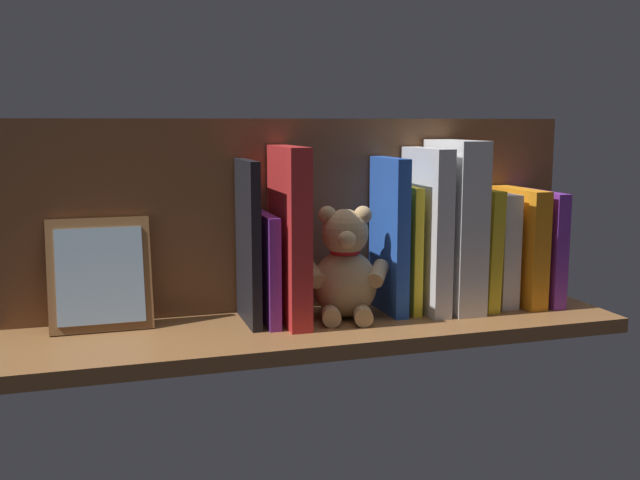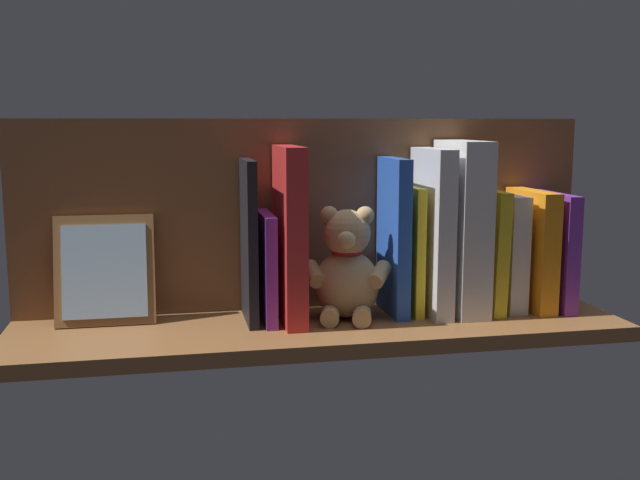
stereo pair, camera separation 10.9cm
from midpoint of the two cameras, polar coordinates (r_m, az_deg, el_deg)
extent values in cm
cube|color=brown|center=(112.16, -2.81, -6.83)|extent=(90.73, 24.34, 2.20)
cube|color=brown|center=(118.42, -4.07, 1.97)|extent=(90.73, 1.50, 30.02)
cube|color=purple|center=(126.39, 14.01, -0.50)|extent=(2.27, 13.69, 18.40)
cube|color=orange|center=(124.62, 12.57, -0.47)|extent=(3.01, 13.51, 18.86)
cube|color=silver|center=(123.59, 10.74, -0.63)|extent=(3.03, 11.59, 18.25)
cube|color=yellow|center=(121.35, 9.43, -0.58)|extent=(2.49, 12.91, 19.11)
cube|color=silver|center=(118.42, 7.68, 1.10)|extent=(4.86, 13.72, 26.70)
cube|color=silver|center=(116.73, 5.49, 0.74)|extent=(2.86, 13.56, 25.56)
cube|color=yellow|center=(117.13, 3.84, -0.65)|extent=(1.41, 11.18, 19.75)
cube|color=blue|center=(115.64, 2.62, 0.33)|extent=(2.15, 11.60, 24.12)
ellipsoid|color=tan|center=(113.24, -0.85, -3.39)|extent=(11.76, 11.02, 10.37)
sphere|color=tan|center=(111.81, -0.86, 0.55)|extent=(7.13, 7.13, 7.13)
sphere|color=tan|center=(111.56, 0.51, 1.91)|extent=(2.75, 2.75, 2.75)
sphere|color=tan|center=(111.40, -2.23, 1.90)|extent=(2.75, 2.75, 2.75)
sphere|color=#DBB77F|center=(108.90, -0.81, 0.03)|extent=(2.75, 2.75, 2.75)
cylinder|color=tan|center=(111.85, 1.70, -2.60)|extent=(4.90, 5.57, 3.83)
cylinder|color=tan|center=(111.56, -3.36, -2.64)|extent=(2.89, 5.30, 3.83)
cylinder|color=tan|center=(109.96, 0.45, -5.81)|extent=(3.65, 4.46, 2.75)
cylinder|color=tan|center=(109.82, -2.00, -5.83)|extent=(3.65, 4.46, 2.75)
torus|color=red|center=(112.27, -0.85, -0.88)|extent=(5.77, 5.77, 0.81)
cube|color=red|center=(109.75, -5.22, 0.35)|extent=(3.11, 14.31, 26.07)
cube|color=purple|center=(110.89, -7.00, -2.18)|extent=(1.72, 12.39, 16.23)
cube|color=black|center=(110.05, -8.37, -0.20)|extent=(1.43, 11.84, 24.12)
cube|color=brown|center=(112.59, -19.18, -2.56)|extent=(14.35, 5.38, 16.10)
cube|color=#99B7D1|center=(111.88, -19.19, -2.63)|extent=(12.06, 3.89, 13.36)
camera|label=1|loc=(0.05, -92.86, -0.46)|focal=41.83mm
camera|label=2|loc=(0.05, 87.14, 0.46)|focal=41.83mm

